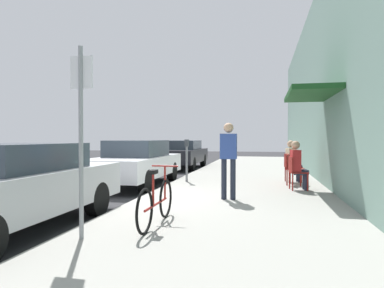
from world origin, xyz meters
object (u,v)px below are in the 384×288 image
at_px(cafe_chair_1, 292,168).
at_px(cafe_chair_2, 291,166).
at_px(parked_car_0, 9,186).
at_px(parked_car_2, 182,154).
at_px(street_sign, 81,126).
at_px(parking_meter, 187,157).
at_px(bicycle_0, 156,202).
at_px(seated_patron_2, 293,160).
at_px(parked_car_1, 136,162).
at_px(seated_patron_0, 298,163).
at_px(cafe_chair_0, 295,171).
at_px(pedestrian_standing, 228,154).

xyz_separation_m(cafe_chair_1, cafe_chair_2, (-0.00, 0.64, 0.00)).
xyz_separation_m(parked_car_0, parked_car_2, (0.00, 11.55, -0.01)).
bearing_deg(street_sign, parked_car_0, 163.65).
height_order(parking_meter, bicycle_0, parking_meter).
relative_size(bicycle_0, cafe_chair_2, 1.97).
height_order(parking_meter, seated_patron_2, parking_meter).
distance_m(parked_car_1, seated_patron_0, 4.85).
bearing_deg(parked_car_2, cafe_chair_0, -55.56).
height_order(parking_meter, cafe_chair_0, parking_meter).
xyz_separation_m(parked_car_2, pedestrian_standing, (3.15, -8.64, 0.40)).
distance_m(parked_car_1, seated_patron_2, 4.87).
distance_m(parked_car_1, parking_meter, 1.59).
xyz_separation_m(parking_meter, street_sign, (-0.05, -6.17, 0.75)).
bearing_deg(parking_meter, cafe_chair_1, -1.78).
height_order(parked_car_2, seated_patron_0, seated_patron_0).
bearing_deg(parked_car_2, street_sign, -82.87).
distance_m(bicycle_0, seated_patron_2, 6.37).
height_order(parked_car_1, seated_patron_0, parked_car_1).
relative_size(street_sign, cafe_chair_0, 2.99).
relative_size(parked_car_1, bicycle_0, 2.57).
bearing_deg(seated_patron_0, parked_car_1, 171.09).
xyz_separation_m(parked_car_1, cafe_chair_1, (4.73, 0.22, -0.10)).
height_order(bicycle_0, pedestrian_standing, pedestrian_standing).
relative_size(parked_car_0, cafe_chair_0, 5.06).
distance_m(cafe_chair_0, seated_patron_2, 1.64).
distance_m(cafe_chair_0, pedestrian_standing, 2.40).
height_order(parked_car_0, cafe_chair_2, parked_car_0).
distance_m(bicycle_0, cafe_chair_2, 6.33).
bearing_deg(street_sign, bicycle_0, 48.71).
bearing_deg(street_sign, parked_car_1, 104.38).
distance_m(parked_car_1, parked_car_2, 6.14).
bearing_deg(cafe_chair_2, cafe_chair_1, -89.90).
bearing_deg(bicycle_0, seated_patron_0, 59.23).
height_order(parked_car_1, bicycle_0, parked_car_1).
bearing_deg(pedestrian_standing, bicycle_0, -109.46).
relative_size(parking_meter, cafe_chair_2, 1.52).
distance_m(parked_car_0, cafe_chair_0, 6.63).
distance_m(cafe_chair_0, seated_patron_0, 0.20).
relative_size(bicycle_0, pedestrian_standing, 1.01).
bearing_deg(parking_meter, parked_car_1, -168.51).
height_order(cafe_chair_1, seated_patron_2, seated_patron_2).
relative_size(parked_car_0, parked_car_2, 1.00).
distance_m(parked_car_2, cafe_chair_2, 7.09).
bearing_deg(parking_meter, pedestrian_standing, -60.43).
xyz_separation_m(cafe_chair_0, pedestrian_standing, (-1.58, -1.74, 0.50)).
xyz_separation_m(parked_car_1, pedestrian_standing, (3.15, -2.50, 0.39)).
bearing_deg(cafe_chair_2, seated_patron_2, 14.35).
distance_m(seated_patron_0, cafe_chair_2, 1.62).
bearing_deg(parked_car_1, street_sign, -75.62).
xyz_separation_m(cafe_chair_1, seated_patron_2, (0.06, 0.66, 0.19)).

